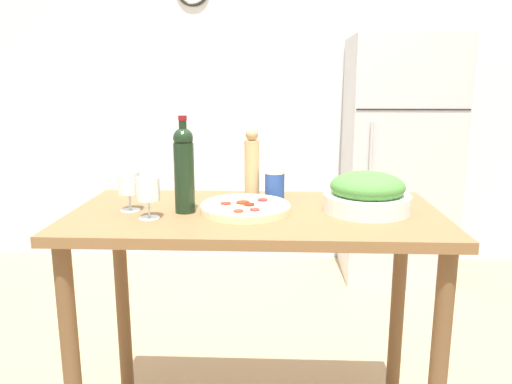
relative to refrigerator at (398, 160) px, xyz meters
name	(u,v)px	position (x,y,z in m)	size (l,w,h in m)	color
wall_back	(268,92)	(-0.92, 0.36, 0.46)	(6.40, 0.08, 2.60)	silver
refrigerator	(398,160)	(0.00, 0.00, 0.00)	(0.72, 0.64, 1.68)	#B7BCC1
prep_counter	(256,253)	(-0.92, -1.85, -0.05)	(1.27, 0.65, 0.94)	brown
wine_bottle	(184,168)	(-1.16, -1.87, 0.26)	(0.07, 0.07, 0.33)	black
wine_glass_near	(148,191)	(-1.26, -1.96, 0.19)	(0.07, 0.07, 0.14)	silver
wine_glass_far	(129,184)	(-1.35, -1.86, 0.20)	(0.07, 0.07, 0.14)	silver
pepper_mill	(252,165)	(-0.94, -1.64, 0.23)	(0.06, 0.06, 0.27)	tan
salad_bowl	(367,194)	(-0.54, -1.84, 0.16)	(0.30, 0.30, 0.14)	white
homemade_pizza	(245,208)	(-0.96, -1.86, 0.12)	(0.31, 0.31, 0.03)	beige
salt_canister	(275,185)	(-0.86, -1.67, 0.16)	(0.07, 0.07, 0.11)	#284CA3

